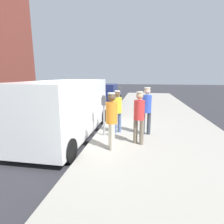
% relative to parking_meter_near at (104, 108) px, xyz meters
% --- Properties ---
extents(ground_plane, '(80.00, 80.00, 0.00)m').
position_rel_parking_meter_near_xyz_m(ground_plane, '(-1.35, 0.35, -1.18)').
color(ground_plane, '#2D2D33').
extents(sidewalk_slab, '(5.00, 32.00, 0.15)m').
position_rel_parking_meter_near_xyz_m(sidewalk_slab, '(2.15, 0.35, -1.11)').
color(sidewalk_slab, '#9E998E').
rests_on(sidewalk_slab, ground).
extents(parking_meter_near, '(0.14, 0.18, 1.52)m').
position_rel_parking_meter_near_xyz_m(parking_meter_near, '(0.00, 0.00, 0.00)').
color(parking_meter_near, gray).
rests_on(parking_meter_near, sidewalk_slab).
extents(parking_meter_far, '(0.14, 0.18, 1.52)m').
position_rel_parking_meter_near_xyz_m(parking_meter_far, '(0.00, 4.46, 0.00)').
color(parking_meter_far, gray).
rests_on(parking_meter_far, sidewalk_slab).
extents(pedestrian_in_yellow, '(0.34, 0.34, 1.64)m').
position_rel_parking_meter_near_xyz_m(pedestrian_in_yellow, '(0.43, 0.42, -0.10)').
color(pedestrian_in_yellow, '#4C608C').
rests_on(pedestrian_in_yellow, sidewalk_slab).
extents(pedestrian_in_orange, '(0.34, 0.34, 1.72)m').
position_rel_parking_meter_near_xyz_m(pedestrian_in_orange, '(0.49, -1.21, -0.04)').
color(pedestrian_in_orange, beige).
rests_on(pedestrian_in_orange, sidewalk_slab).
extents(pedestrian_in_blue, '(0.35, 0.34, 1.77)m').
position_rel_parking_meter_near_xyz_m(pedestrian_in_blue, '(1.53, 0.38, -0.01)').
color(pedestrian_in_blue, '#383D47').
rests_on(pedestrian_in_blue, sidewalk_slab).
extents(pedestrian_in_red, '(0.34, 0.34, 1.71)m').
position_rel_parking_meter_near_xyz_m(pedestrian_in_red, '(1.28, -0.61, -0.05)').
color(pedestrian_in_red, '#726656').
rests_on(pedestrian_in_red, sidewalk_slab).
extents(parked_van, '(2.14, 5.21, 2.15)m').
position_rel_parking_meter_near_xyz_m(parked_van, '(-1.50, 0.14, -0.03)').
color(parked_van, white).
rests_on(parked_van, ground).
extents(parked_sedan_ahead, '(2.02, 4.44, 1.65)m').
position_rel_parking_meter_near_xyz_m(parked_sedan_ahead, '(-1.52, 8.04, -0.43)').
color(parked_sedan_ahead, navy).
rests_on(parked_sedan_ahead, ground).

